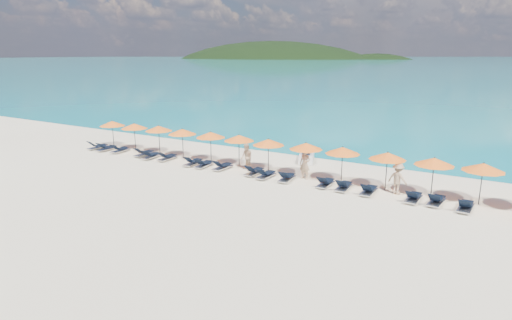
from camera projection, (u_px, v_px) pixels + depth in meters
The scene contains 38 objects.
ground at pixel (229, 191), 24.35m from camera, with size 1400.00×1400.00×0.00m, color beige.
sea at pixel (509, 59), 572.57m from camera, with size 1600.00×1300.00×0.01m, color #1FA9B2.
headland_main at pixel (270, 85), 632.49m from camera, with size 374.00×242.00×126.50m.
headland_small at pixel (375, 86), 573.19m from camera, with size 162.00×126.00×85.50m.
jetski at pixel (307, 156), 31.05m from camera, with size 1.86×2.83×0.94m.
beachgoer_a at pixel (305, 164), 26.50m from camera, with size 0.70×0.46×1.93m, color tan.
beachgoer_b at pixel (246, 157), 28.51m from camera, with size 0.87×0.50×1.80m, color tan.
beachgoer_c at pixel (398, 179), 23.66m from camera, with size 1.16×0.54×1.79m, color tan.
umbrella_0 at pixel (112, 123), 35.26m from camera, with size 2.10×2.10×2.28m.
umbrella_1 at pixel (134, 126), 34.02m from camera, with size 2.10×2.10×2.28m.
umbrella_2 at pixel (159, 128), 32.95m from camera, with size 2.10×2.10×2.28m.
umbrella_3 at pixel (182, 132), 31.57m from camera, with size 2.10×2.10×2.28m.
umbrella_4 at pixel (211, 135), 30.36m from camera, with size 2.10×2.10×2.28m.
umbrella_5 at pixel (239, 138), 29.22m from camera, with size 2.10×2.10×2.28m.
umbrella_6 at pixel (268, 142), 27.84m from camera, with size 2.10×2.10×2.28m.
umbrella_7 at pixel (306, 146), 26.65m from camera, with size 2.10×2.10×2.28m.
umbrella_8 at pixel (343, 150), 25.46m from camera, with size 2.10×2.10×2.28m.
umbrella_9 at pixel (388, 156), 24.09m from camera, with size 2.10×2.10×2.28m.
umbrella_10 at pixel (434, 162), 22.85m from camera, with size 2.10×2.10×2.28m.
umbrella_11 at pixel (483, 167), 21.73m from camera, with size 2.10×2.10×2.28m.
lounger_0 at pixel (98, 146), 35.01m from camera, with size 0.78×1.75×0.66m.
lounger_1 at pixel (106, 148), 34.43m from camera, with size 0.65×1.71×0.66m.
lounger_2 at pixel (120, 150), 33.86m from camera, with size 0.77×1.75×0.66m.
lounger_3 at pixel (144, 153), 32.64m from camera, with size 0.64×1.71×0.66m.
lounger_4 at pixel (151, 155), 31.88m from camera, with size 0.76×1.75×0.66m.
lounger_5 at pixel (167, 157), 31.37m from camera, with size 0.68×1.72×0.66m.
lounger_6 at pixel (193, 162), 29.96m from camera, with size 0.71×1.73×0.66m.
lounger_7 at pixel (204, 164), 29.45m from camera, with size 0.78×1.75×0.66m.
lounger_8 at pixel (222, 166), 28.85m from camera, with size 0.67×1.72×0.66m.
lounger_9 at pixel (254, 171), 27.59m from camera, with size 0.66×1.71×0.66m.
lounger_10 at pixel (266, 174), 26.88m from camera, with size 0.64×1.71×0.66m.
lounger_11 at pixel (287, 177), 26.26m from camera, with size 0.79×1.75×0.66m.
lounger_12 at pixel (325, 183), 25.16m from camera, with size 0.63×1.70×0.66m.
lounger_13 at pixel (344, 186), 24.56m from camera, with size 0.72×1.73×0.66m.
lounger_14 at pixel (369, 190), 23.82m from camera, with size 0.63×1.70×0.66m.
lounger_15 at pixel (413, 197), 22.64m from camera, with size 0.68×1.72×0.66m.
lounger_16 at pixel (436, 200), 22.16m from camera, with size 0.77×1.75×0.66m.
lounger_17 at pixel (466, 206), 21.33m from camera, with size 0.69×1.72×0.66m.
Camera 1 is at (13.31, -19.06, 7.64)m, focal length 30.00 mm.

